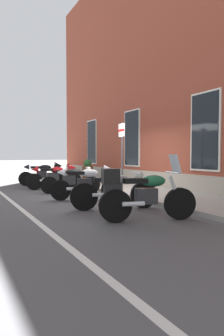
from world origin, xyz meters
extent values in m
plane|color=#4C4C4F|center=(0.00, 0.00, 0.00)|extent=(140.00, 140.00, 0.00)
cube|color=gray|center=(0.00, 1.19, 0.06)|extent=(27.32, 2.38, 0.13)
cube|color=silver|center=(0.00, -3.20, 0.00)|extent=(27.32, 0.12, 0.01)
cube|color=brown|center=(0.00, 5.15, 5.48)|extent=(21.32, 5.54, 10.97)
cube|color=gray|center=(0.00, 2.34, 0.35)|extent=(21.32, 0.10, 0.70)
cube|color=silver|center=(-6.39, 2.36, 2.10)|extent=(1.22, 0.06, 2.52)
cube|color=black|center=(-6.39, 2.33, 2.10)|extent=(1.10, 0.03, 2.40)
cube|color=silver|center=(-2.13, 2.36, 2.10)|extent=(1.22, 0.06, 2.52)
cube|color=black|center=(-2.13, 2.33, 2.10)|extent=(1.10, 0.03, 2.40)
cube|color=silver|center=(2.13, 2.36, 2.10)|extent=(1.22, 0.06, 2.52)
cube|color=black|center=(2.13, 2.33, 2.10)|extent=(1.10, 0.03, 2.40)
cylinder|color=black|center=(-3.67, -0.51, 0.31)|extent=(0.32, 0.63, 0.62)
cylinder|color=black|center=(-4.15, -1.89, 0.31)|extent=(0.32, 0.63, 0.62)
cylinder|color=silver|center=(-3.70, -0.60, 0.58)|extent=(0.17, 0.33, 0.66)
cube|color=#28282B|center=(-3.93, -1.25, 0.49)|extent=(0.35, 0.49, 0.32)
ellipsoid|color=black|center=(-3.88, -1.10, 0.80)|extent=(0.42, 0.58, 0.24)
cube|color=black|center=(-4.00, -1.46, 0.81)|extent=(0.36, 0.53, 0.10)
cylinder|color=silver|center=(-3.73, -0.68, 0.97)|extent=(0.60, 0.24, 0.04)
cylinder|color=silver|center=(-3.91, -1.57, 0.36)|extent=(0.23, 0.45, 0.09)
cone|color=black|center=(-3.69, -0.55, 0.87)|extent=(0.45, 0.44, 0.36)
cone|color=black|center=(-4.14, -1.87, 0.83)|extent=(0.31, 0.32, 0.24)
cylinder|color=black|center=(-2.18, -0.43, 0.32)|extent=(0.22, 0.66, 0.65)
cylinder|color=black|center=(-2.42, -1.94, 0.32)|extent=(0.22, 0.66, 0.65)
cylinder|color=silver|center=(-2.20, -0.52, 0.57)|extent=(0.12, 0.31, 0.62)
cube|color=#28282B|center=(-2.31, -1.23, 0.50)|extent=(0.29, 0.47, 0.32)
ellipsoid|color=red|center=(-2.29, -1.08, 0.77)|extent=(0.34, 0.55, 0.24)
cube|color=black|center=(-2.35, -1.46, 0.78)|extent=(0.29, 0.51, 0.10)
cylinder|color=silver|center=(-2.21, -0.60, 0.94)|extent=(0.62, 0.13, 0.04)
cylinder|color=silver|center=(-2.24, -1.55, 0.37)|extent=(0.16, 0.46, 0.09)
cone|color=red|center=(-2.19, -0.48, 0.84)|extent=(0.41, 0.39, 0.36)
cone|color=red|center=(-2.42, -1.92, 0.80)|extent=(0.28, 0.29, 0.24)
cylinder|color=black|center=(-0.50, -0.40, 0.30)|extent=(0.34, 0.61, 0.61)
cylinder|color=black|center=(-1.06, -1.75, 0.30)|extent=(0.34, 0.61, 0.61)
cylinder|color=silver|center=(-0.54, -0.49, 0.55)|extent=(0.18, 0.31, 0.63)
cube|color=#28282B|center=(-0.80, -1.12, 0.48)|extent=(0.37, 0.49, 0.32)
ellipsoid|color=black|center=(-0.74, -0.98, 0.75)|extent=(0.44, 0.58, 0.24)
cube|color=black|center=(-0.89, -1.33, 0.76)|extent=(0.39, 0.53, 0.10)
cylinder|color=silver|center=(-0.57, -0.57, 0.92)|extent=(0.59, 0.27, 0.04)
cylinder|color=silver|center=(-0.80, -1.45, 0.35)|extent=(0.26, 0.45, 0.09)
sphere|color=silver|center=(-0.54, -0.49, 0.85)|extent=(0.18, 0.18, 0.18)
cylinder|color=black|center=(1.11, -0.49, 0.31)|extent=(0.35, 0.61, 0.61)
cylinder|color=black|center=(0.53, -1.88, 0.31)|extent=(0.35, 0.61, 0.61)
cylinder|color=silver|center=(1.07, -0.58, 0.58)|extent=(0.19, 0.33, 0.68)
cube|color=#28282B|center=(0.80, -1.23, 0.49)|extent=(0.37, 0.49, 0.32)
ellipsoid|color=silver|center=(0.86, -1.09, 0.81)|extent=(0.44, 0.58, 0.24)
cube|color=black|center=(0.71, -1.44, 0.82)|extent=(0.39, 0.53, 0.10)
cylinder|color=silver|center=(1.04, -0.65, 0.98)|extent=(0.59, 0.27, 0.04)
cylinder|color=silver|center=(0.79, -1.55, 0.36)|extent=(0.26, 0.45, 0.09)
cone|color=silver|center=(1.09, -0.53, 0.88)|extent=(0.46, 0.45, 0.36)
cone|color=silver|center=(0.53, -1.87, 0.84)|extent=(0.32, 0.33, 0.24)
cylinder|color=black|center=(2.72, -0.42, 0.34)|extent=(0.30, 0.69, 0.68)
cylinder|color=black|center=(2.31, -1.90, 0.34)|extent=(0.30, 0.69, 0.68)
cylinder|color=silver|center=(2.69, -0.52, 0.56)|extent=(0.14, 0.30, 0.58)
cube|color=#28282B|center=(2.50, -1.21, 0.52)|extent=(0.33, 0.48, 0.32)
ellipsoid|color=slate|center=(2.54, -1.06, 0.73)|extent=(0.39, 0.57, 0.24)
cube|color=black|center=(2.44, -1.43, 0.74)|extent=(0.34, 0.52, 0.10)
cylinder|color=silver|center=(2.67, -0.60, 0.90)|extent=(0.61, 0.20, 0.04)
cylinder|color=silver|center=(2.54, -1.53, 0.39)|extent=(0.21, 0.46, 0.09)
sphere|color=silver|center=(2.69, -0.52, 0.83)|extent=(0.18, 0.18, 0.18)
cylinder|color=black|center=(4.17, -0.52, 0.33)|extent=(0.31, 0.67, 0.67)
cylinder|color=black|center=(3.76, -1.84, 0.33)|extent=(0.31, 0.67, 0.67)
cylinder|color=silver|center=(4.14, -0.61, 0.60)|extent=(0.16, 0.33, 0.66)
cube|color=#28282B|center=(3.95, -1.23, 0.51)|extent=(0.34, 0.49, 0.32)
ellipsoid|color=#195633|center=(3.99, -1.08, 0.82)|extent=(0.40, 0.57, 0.24)
cube|color=black|center=(3.88, -1.45, 0.83)|extent=(0.35, 0.52, 0.10)
cylinder|color=silver|center=(4.12, -0.69, 0.99)|extent=(0.60, 0.22, 0.04)
cylinder|color=silver|center=(3.97, -1.55, 0.38)|extent=(0.22, 0.46, 0.09)
cube|color=#B2BCC6|center=(4.13, -0.63, 1.17)|extent=(0.39, 0.24, 0.40)
cube|color=black|center=(3.73, -1.93, 0.93)|extent=(0.44, 0.41, 0.30)
cylinder|color=#4C4C51|center=(0.26, 0.41, 1.29)|extent=(0.06, 0.06, 2.32)
cube|color=white|center=(0.26, 0.39, 2.20)|extent=(0.36, 0.03, 0.44)
cube|color=red|center=(0.26, 0.38, 2.20)|extent=(0.36, 0.01, 0.08)
cylinder|color=brown|center=(-4.55, 1.25, 0.46)|extent=(0.54, 0.54, 0.67)
cylinder|color=black|center=(-4.55, 1.25, 0.46)|extent=(0.57, 0.57, 0.04)
sphere|color=#28602D|center=(-4.55, 1.25, 0.94)|extent=(0.40, 0.40, 0.40)
camera|label=1|loc=(8.71, -4.64, 1.35)|focal=30.72mm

